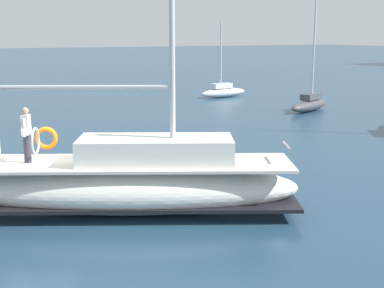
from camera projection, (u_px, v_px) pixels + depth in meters
The scene contains 4 objects.
ground_plane at pixel (45, 204), 16.14m from camera, with size 400.00×400.00×0.00m, color navy.
main_sailboat at pixel (134, 181), 15.22m from camera, with size 6.68×9.59×13.29m.
moored_sloop_near at pixel (223, 91), 43.68m from camera, with size 1.70×4.67×6.10m.
moored_cutter_right at pixel (309, 103), 35.74m from camera, with size 2.88×4.78×7.39m.
Camera 1 is at (15.64, -3.74, 5.01)m, focal length 49.98 mm.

